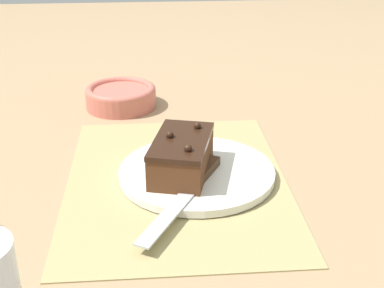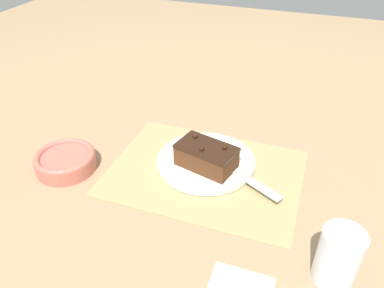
{
  "view_description": "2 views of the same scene",
  "coord_description": "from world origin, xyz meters",
  "px_view_note": "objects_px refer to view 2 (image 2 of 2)",
  "views": [
    {
      "loc": [
        0.73,
        -0.03,
        0.41
      ],
      "look_at": [
        -0.03,
        0.03,
        0.05
      ],
      "focal_mm": 50.0,
      "sensor_mm": 36.0,
      "label": 1
    },
    {
      "loc": [
        0.21,
        -0.68,
        0.58
      ],
      "look_at": [
        -0.04,
        0.03,
        0.06
      ],
      "focal_mm": 35.0,
      "sensor_mm": 36.0,
      "label": 2
    }
  ],
  "objects_px": {
    "serving_knife": "(226,164)",
    "drinking_glass": "(338,257)",
    "chocolate_cake": "(205,156)",
    "small_bowl": "(65,160)",
    "cake_plate": "(206,161)"
  },
  "relations": [
    {
      "from": "small_bowl",
      "to": "serving_knife",
      "type": "bearing_deg",
      "value": 18.2
    },
    {
      "from": "chocolate_cake",
      "to": "small_bowl",
      "type": "height_order",
      "value": "chocolate_cake"
    },
    {
      "from": "chocolate_cake",
      "to": "serving_knife",
      "type": "height_order",
      "value": "chocolate_cake"
    },
    {
      "from": "cake_plate",
      "to": "drinking_glass",
      "type": "xyz_separation_m",
      "value": [
        0.32,
        -0.24,
        0.05
      ]
    },
    {
      "from": "serving_knife",
      "to": "drinking_glass",
      "type": "xyz_separation_m",
      "value": [
        0.26,
        -0.23,
        0.03
      ]
    },
    {
      "from": "drinking_glass",
      "to": "chocolate_cake",
      "type": "bearing_deg",
      "value": 145.32
    },
    {
      "from": "drinking_glass",
      "to": "serving_knife",
      "type": "bearing_deg",
      "value": 138.69
    },
    {
      "from": "drinking_glass",
      "to": "small_bowl",
      "type": "distance_m",
      "value": 0.65
    },
    {
      "from": "serving_knife",
      "to": "drinking_glass",
      "type": "distance_m",
      "value": 0.35
    },
    {
      "from": "chocolate_cake",
      "to": "drinking_glass",
      "type": "bearing_deg",
      "value": -34.68
    },
    {
      "from": "chocolate_cake",
      "to": "cake_plate",
      "type": "bearing_deg",
      "value": 104.37
    },
    {
      "from": "chocolate_cake",
      "to": "drinking_glass",
      "type": "distance_m",
      "value": 0.38
    },
    {
      "from": "serving_knife",
      "to": "cake_plate",
      "type": "bearing_deg",
      "value": -70.3
    },
    {
      "from": "serving_knife",
      "to": "small_bowl",
      "type": "distance_m",
      "value": 0.39
    },
    {
      "from": "chocolate_cake",
      "to": "small_bowl",
      "type": "relative_size",
      "value": 1.07
    }
  ]
}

